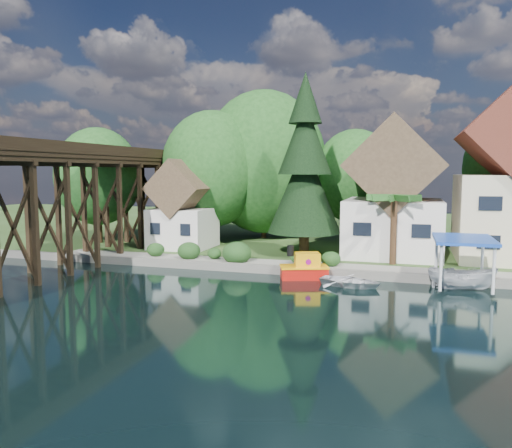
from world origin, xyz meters
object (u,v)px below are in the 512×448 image
(house_left, at_px, (394,198))
(boat_canopy, at_px, (463,267))
(shed, at_px, (183,210))
(tugboat, at_px, (305,268))
(palm_tree, at_px, (394,200))
(boat_white_a, at_px, (351,280))
(conifer, at_px, (305,168))
(trestle_bridge, at_px, (66,198))

(house_left, xyz_separation_m, boat_canopy, (4.48, -9.09, -3.75))
(shed, relative_size, boat_canopy, 1.55)
(boat_canopy, bearing_deg, tugboat, 178.38)
(palm_tree, height_order, boat_white_a, palm_tree)
(conifer, bearing_deg, shed, 177.78)
(conifer, xyz_separation_m, boat_canopy, (11.43, -7.16, -6.17))
(trestle_bridge, distance_m, house_left, 25.42)
(boat_canopy, bearing_deg, palm_tree, 132.49)
(trestle_bridge, bearing_deg, boat_white_a, 1.63)
(trestle_bridge, height_order, house_left, house_left)
(trestle_bridge, height_order, tugboat, trestle_bridge)
(palm_tree, height_order, boat_canopy, palm_tree)
(house_left, relative_size, shed, 1.40)
(tugboat, bearing_deg, shed, 149.77)
(conifer, bearing_deg, tugboat, -77.79)
(shed, distance_m, boat_canopy, 23.85)
(trestle_bridge, relative_size, boat_canopy, 8.75)
(shed, height_order, tugboat, shed)
(trestle_bridge, xyz_separation_m, house_left, (23.00, 10.83, -0.21))
(trestle_bridge, height_order, boat_white_a, trestle_bridge)
(house_left, distance_m, palm_tree, 4.39)
(house_left, relative_size, conifer, 0.75)
(shed, relative_size, boat_white_a, 2.00)
(boat_white_a, bearing_deg, conifer, 42.64)
(conifer, distance_m, tugboat, 9.82)
(conifer, bearing_deg, boat_canopy, -32.07)
(trestle_bridge, bearing_deg, conifer, 29.00)
(shed, relative_size, tugboat, 2.16)
(trestle_bridge, bearing_deg, shed, 61.81)
(shed, height_order, boat_white_a, shed)
(conifer, height_order, tugboat, conifer)
(house_left, height_order, palm_tree, house_left)
(palm_tree, xyz_separation_m, boat_canopy, (4.31, -4.71, -3.85))
(house_left, xyz_separation_m, palm_tree, (0.17, -4.38, 0.09))
(house_left, distance_m, boat_white_a, 11.49)
(trestle_bridge, distance_m, shed, 10.69)
(conifer, relative_size, boat_canopy, 2.90)
(shed, height_order, conifer, conifer)
(tugboat, bearing_deg, trestle_bridge, -173.43)
(trestle_bridge, xyz_separation_m, boat_canopy, (27.48, 1.74, -3.97))
(palm_tree, bearing_deg, shed, 170.98)
(house_left, distance_m, boat_canopy, 10.81)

